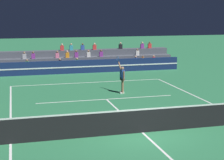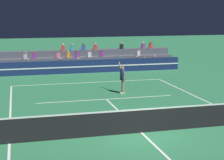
# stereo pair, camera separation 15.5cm
# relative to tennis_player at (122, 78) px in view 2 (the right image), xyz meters

# --- Properties ---
(ground_plane) EXTENTS (120.00, 120.00, 0.00)m
(ground_plane) POSITION_rel_tennis_player_xyz_m (-1.40, -7.83, -0.98)
(ground_plane) COLOR #2D7A4C
(court_lines) EXTENTS (11.10, 23.90, 0.01)m
(court_lines) POSITION_rel_tennis_player_xyz_m (-1.40, -7.83, -0.98)
(court_lines) COLOR white
(court_lines) RESTS_ON ground
(tennis_net) EXTENTS (12.00, 0.10, 1.10)m
(tennis_net) POSITION_rel_tennis_player_xyz_m (-1.40, -7.83, -0.44)
(tennis_net) COLOR black
(tennis_net) RESTS_ON ground
(sponsor_banner_wall) EXTENTS (18.00, 0.26, 1.10)m
(sponsor_banner_wall) POSITION_rel_tennis_player_xyz_m (-1.40, 8.45, -0.43)
(sponsor_banner_wall) COLOR navy
(sponsor_banner_wall) RESTS_ON ground
(bleacher_stand) EXTENTS (18.41, 2.85, 2.28)m
(bleacher_stand) POSITION_rel_tennis_player_xyz_m (-1.40, 10.98, -0.33)
(bleacher_stand) COLOR #4C515B
(bleacher_stand) RESTS_ON ground
(tennis_player) EXTENTS (0.33, 1.28, 2.35)m
(tennis_player) POSITION_rel_tennis_player_xyz_m (0.00, 0.00, 0.00)
(tennis_player) COLOR #9E7051
(tennis_player) RESTS_ON ground
(tennis_ball) EXTENTS (0.07, 0.07, 0.07)m
(tennis_ball) POSITION_rel_tennis_player_xyz_m (-3.52, -5.30, -0.95)
(tennis_ball) COLOR #C6DB33
(tennis_ball) RESTS_ON ground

